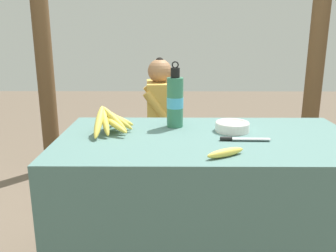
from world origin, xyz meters
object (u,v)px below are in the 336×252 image
(serving_bowl, at_px, (232,126))
(water_bottle, at_px, (175,101))
(banana_bunch_ripe, at_px, (110,119))
(banana_bunch_green, at_px, (244,134))
(wooden_bench, at_px, (180,148))
(knife, at_px, (238,139))
(loose_banana_front, at_px, (225,153))
(support_post_near, at_px, (43,50))
(seated_vendor, at_px, (154,117))
(support_post_far, at_px, (317,50))

(serving_bowl, xyz_separation_m, water_bottle, (-0.29, 0.09, 0.11))
(banana_bunch_ripe, bearing_deg, banana_bunch_green, 49.08)
(water_bottle, distance_m, wooden_bench, 1.09)
(wooden_bench, bearing_deg, knife, -78.95)
(serving_bowl, bearing_deg, banana_bunch_ripe, -177.63)
(loose_banana_front, bearing_deg, banana_bunch_green, 74.97)
(loose_banana_front, xyz_separation_m, banana_bunch_green, (0.37, 1.39, -0.32))
(serving_bowl, relative_size, support_post_near, 0.08)
(water_bottle, bearing_deg, serving_bowl, -17.22)
(seated_vendor, bearing_deg, knife, 107.39)
(support_post_near, height_order, support_post_far, same)
(banana_bunch_ripe, height_order, support_post_far, support_post_far)
(wooden_bench, height_order, banana_bunch_green, banana_bunch_green)
(wooden_bench, distance_m, banana_bunch_green, 0.53)
(seated_vendor, xyz_separation_m, support_post_near, (-0.98, 0.41, 0.49))
(loose_banana_front, bearing_deg, support_post_far, 59.58)
(water_bottle, relative_size, loose_banana_front, 1.99)
(wooden_bench, bearing_deg, banana_bunch_green, -1.10)
(banana_bunch_green, relative_size, support_post_far, 0.13)
(loose_banana_front, height_order, support_post_far, support_post_far)
(support_post_far, bearing_deg, banana_bunch_green, -149.93)
(loose_banana_front, xyz_separation_m, support_post_near, (-1.33, 1.78, 0.32))
(knife, relative_size, support_post_near, 0.10)
(water_bottle, distance_m, knife, 0.41)
(seated_vendor, distance_m, support_post_far, 1.53)
(wooden_bench, bearing_deg, banana_bunch_ripe, -110.08)
(support_post_near, xyz_separation_m, support_post_far, (2.37, 0.00, 0.00))
(loose_banana_front, bearing_deg, banana_bunch_ripe, 145.81)
(banana_bunch_ripe, height_order, water_bottle, water_bottle)
(knife, xyz_separation_m, banana_bunch_green, (0.28, 1.17, -0.32))
(knife, bearing_deg, serving_bowl, 90.95)
(banana_bunch_ripe, bearing_deg, support_post_near, 119.46)
(loose_banana_front, bearing_deg, seated_vendor, 104.35)
(serving_bowl, height_order, loose_banana_front, serving_bowl)
(banana_bunch_ripe, distance_m, serving_bowl, 0.62)
(seated_vendor, height_order, support_post_far, support_post_far)
(wooden_bench, distance_m, support_post_near, 1.46)
(banana_bunch_ripe, distance_m, support_post_near, 1.66)
(water_bottle, relative_size, banana_bunch_green, 1.19)
(banana_bunch_green, distance_m, support_post_far, 1.00)
(banana_bunch_ripe, relative_size, loose_banana_front, 1.83)
(water_bottle, height_order, seated_vendor, water_bottle)
(water_bottle, xyz_separation_m, support_post_near, (-1.13, 1.31, 0.20))
(support_post_near, bearing_deg, wooden_bench, -17.71)
(loose_banana_front, relative_size, banana_bunch_green, 0.60)
(knife, distance_m, wooden_bench, 1.29)
(water_bottle, bearing_deg, loose_banana_front, -67.12)
(water_bottle, height_order, loose_banana_front, water_bottle)
(water_bottle, height_order, banana_bunch_green, water_bottle)
(serving_bowl, relative_size, banana_bunch_green, 0.59)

